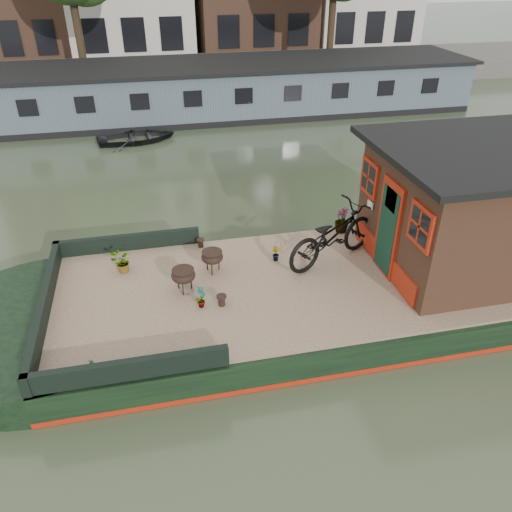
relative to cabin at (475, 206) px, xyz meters
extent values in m
plane|color=#2B3824|center=(-2.19, 0.00, -1.88)|extent=(120.00, 120.00, 0.00)
cube|color=black|center=(-2.19, 0.00, -1.58)|extent=(12.00, 4.00, 0.60)
cylinder|color=black|center=(-8.19, 0.00, -1.58)|extent=(4.00, 4.00, 0.60)
cube|color=maroon|center=(-2.19, 0.00, -1.82)|extent=(12.02, 4.02, 0.10)
cube|color=#9D7E61|center=(-2.19, 0.00, -1.25)|extent=(11.80, 3.80, 0.05)
cube|color=black|center=(-8.11, 0.00, -1.05)|extent=(0.12, 4.00, 0.35)
cube|color=black|center=(-6.69, 1.92, -1.05)|extent=(3.00, 0.12, 0.35)
cube|color=black|center=(-6.69, -1.92, -1.05)|extent=(3.00, 0.12, 0.35)
cube|color=black|center=(0.01, 0.00, -0.08)|extent=(3.50, 3.00, 2.30)
cube|color=black|center=(0.01, 0.00, 1.13)|extent=(4.00, 3.50, 0.12)
cube|color=maroon|center=(-1.77, 0.00, -0.28)|extent=(0.06, 0.80, 1.90)
cube|color=black|center=(-1.79, 0.00, -0.33)|extent=(0.04, 0.64, 1.70)
cube|color=maroon|center=(-1.77, -1.05, 0.32)|extent=(0.06, 0.72, 0.72)
cube|color=maroon|center=(-1.77, 1.05, 0.32)|extent=(0.06, 0.72, 0.72)
imported|color=black|center=(-2.64, 0.60, -0.64)|extent=(2.36, 1.65, 1.18)
imported|color=#A05D2D|center=(-5.43, -0.42, -1.01)|extent=(0.27, 0.28, 0.44)
imported|color=brown|center=(-3.74, 0.84, -1.08)|extent=(0.17, 0.19, 0.30)
imported|color=#A2402F|center=(-6.80, 1.05, -1.01)|extent=(0.49, 0.47, 0.43)
imported|color=#9B522A|center=(-1.99, 1.70, -0.94)|extent=(0.34, 0.34, 0.58)
imported|color=brown|center=(-7.21, -1.70, -1.09)|extent=(0.12, 0.15, 0.27)
cylinder|color=black|center=(-5.17, 1.70, -1.13)|extent=(0.17, 0.17, 0.19)
cylinder|color=black|center=(-5.06, -0.44, -1.12)|extent=(0.18, 0.18, 0.21)
imported|color=black|center=(-6.44, 11.01, -1.58)|extent=(3.08, 2.37, 0.59)
cube|color=#495562|center=(-2.19, 14.00, -0.88)|extent=(20.00, 4.00, 2.00)
cube|color=black|center=(-2.19, 14.00, 0.17)|extent=(20.40, 4.40, 0.12)
cube|color=black|center=(-2.19, 14.00, -1.76)|extent=(20.00, 4.05, 0.24)
cube|color=#47443F|center=(-2.19, 20.50, -1.43)|extent=(60.00, 6.00, 0.90)
cylinder|color=#332316|center=(-8.69, 19.00, 1.02)|extent=(0.36, 0.36, 4.00)
cylinder|color=#332316|center=(3.81, 19.00, 1.02)|extent=(0.36, 0.36, 4.00)
camera|label=1|loc=(-6.00, -7.57, 4.23)|focal=35.00mm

